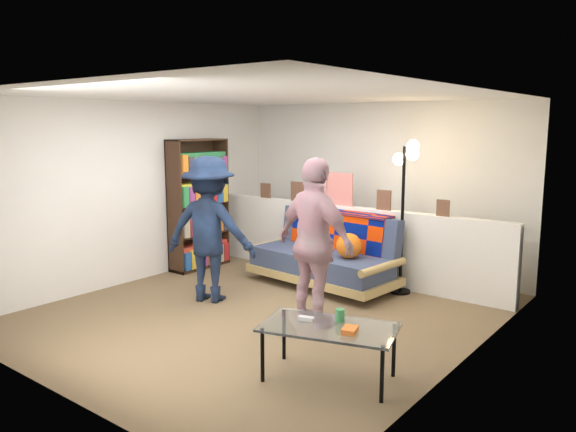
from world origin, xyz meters
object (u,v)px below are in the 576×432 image
object	(u,v)px
person_left	(210,229)
floor_lamp	(406,186)
coffee_table	(330,330)
futon_sofa	(326,256)
person_right	(315,243)
bookshelf	(199,208)

from	to	relation	value
person_left	floor_lamp	bearing A→B (deg)	-154.89
coffee_table	floor_lamp	size ratio (longest dim) A/B	0.64
futon_sofa	person_right	xyz separation A→B (m)	(0.75, -1.33, 0.49)
futon_sofa	floor_lamp	distance (m)	1.38
futon_sofa	bookshelf	distance (m)	2.10
coffee_table	floor_lamp	distance (m)	2.83
futon_sofa	person_left	size ratio (longest dim) A/B	1.19
bookshelf	floor_lamp	distance (m)	3.07
coffee_table	person_left	size ratio (longest dim) A/B	0.71
futon_sofa	coffee_table	size ratio (longest dim) A/B	1.68
bookshelf	floor_lamp	bearing A→B (deg)	13.08
floor_lamp	person_right	bearing A→B (deg)	-96.74
person_right	coffee_table	bearing A→B (deg)	142.47
person_left	person_right	size ratio (longest dim) A/B	0.98
floor_lamp	person_left	bearing A→B (deg)	-135.08
bookshelf	coffee_table	xyz separation A→B (m)	(3.58, -1.92, -0.45)
floor_lamp	person_left	world-z (taller)	floor_lamp
futon_sofa	floor_lamp	xyz separation A→B (m)	(0.94, 0.32, 0.96)
bookshelf	floor_lamp	xyz separation A→B (m)	(2.95, 0.69, 0.47)
bookshelf	futon_sofa	bearing A→B (deg)	10.27
bookshelf	person_left	distance (m)	1.61
futon_sofa	bookshelf	xyz separation A→B (m)	(-2.01, -0.36, 0.48)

